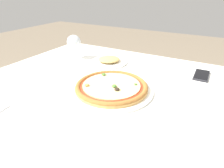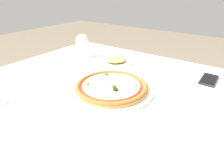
# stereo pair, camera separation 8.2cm
# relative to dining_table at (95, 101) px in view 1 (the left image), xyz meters

# --- Properties ---
(dining_table) EXTENTS (1.18, 1.14, 0.74)m
(dining_table) POSITION_rel_dining_table_xyz_m (0.00, 0.00, 0.00)
(dining_table) COLOR #997047
(dining_table) RESTS_ON ground_plane
(pizza_plate) EXTENTS (0.37, 0.37, 0.04)m
(pizza_plate) POSITION_rel_dining_table_xyz_m (0.09, 0.00, 0.10)
(pizza_plate) COLOR white
(pizza_plate) RESTS_ON dining_table
(wine_glass_far_left) EXTENTS (0.09, 0.09, 0.15)m
(wine_glass_far_left) POSITION_rel_dining_table_xyz_m (-0.33, 0.26, 0.19)
(wine_glass_far_left) COLOR silver
(wine_glass_far_left) RESTS_ON dining_table
(cell_phone) EXTENTS (0.07, 0.14, 0.01)m
(cell_phone) POSITION_rel_dining_table_xyz_m (0.43, 0.36, 0.09)
(cell_phone) COLOR #232328
(cell_phone) RESTS_ON dining_table
(side_plate) EXTENTS (0.22, 0.22, 0.04)m
(side_plate) POSITION_rel_dining_table_xyz_m (-0.09, 0.30, 0.10)
(side_plate) COLOR white
(side_plate) RESTS_ON dining_table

